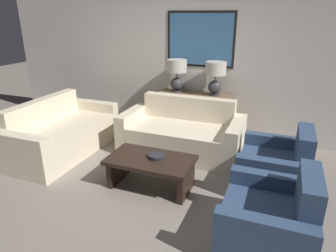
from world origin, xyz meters
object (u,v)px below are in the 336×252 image
(table_lamp_right, at_px, (215,75))
(coffee_table, at_px, (151,166))
(couch_by_back_wall, at_px, (182,135))
(armchair_near_camera, at_px, (270,221))
(table_lamp_left, at_px, (177,72))
(console_table, at_px, (194,115))
(decorative_bowl, at_px, (157,156))
(couch_by_side, at_px, (62,135))
(armchair_near_back_wall, at_px, (276,168))

(table_lamp_right, bearing_deg, coffee_table, -101.32)
(couch_by_back_wall, relative_size, armchair_near_camera, 2.06)
(armchair_near_camera, bearing_deg, table_lamp_left, 127.08)
(console_table, height_order, decorative_bowl, console_table)
(table_lamp_left, distance_m, couch_by_side, 2.19)
(couch_by_side, bearing_deg, table_lamp_left, 43.19)
(couch_by_back_wall, bearing_deg, console_table, 90.00)
(table_lamp_left, xyz_separation_m, armchair_near_back_wall, (1.79, -1.28, -0.88))
(table_lamp_left, distance_m, coffee_table, 2.04)
(couch_by_back_wall, bearing_deg, decorative_bowl, -88.11)
(table_lamp_left, height_order, couch_by_side, table_lamp_left)
(coffee_table, xyz_separation_m, decorative_bowl, (0.06, 0.05, 0.13))
(console_table, height_order, armchair_near_camera, armchair_near_camera)
(couch_by_side, distance_m, decorative_bowl, 1.89)
(table_lamp_right, relative_size, decorative_bowl, 2.51)
(coffee_table, xyz_separation_m, armchair_near_camera, (1.48, -0.55, -0.02))
(console_table, height_order, couch_by_side, couch_by_side)
(table_lamp_left, bearing_deg, decorative_bowl, -78.07)
(couch_by_side, relative_size, decorative_bowl, 8.48)
(decorative_bowl, bearing_deg, coffee_table, -141.88)
(couch_by_back_wall, relative_size, couch_by_side, 1.00)
(coffee_table, bearing_deg, console_table, 89.17)
(coffee_table, distance_m, decorative_bowl, 0.16)
(console_table, relative_size, couch_by_back_wall, 0.66)
(console_table, distance_m, armchair_near_camera, 2.79)
(couch_by_side, relative_size, armchair_near_back_wall, 2.06)
(couch_by_side, bearing_deg, decorative_bowl, -12.36)
(table_lamp_left, relative_size, armchair_near_back_wall, 0.61)
(table_lamp_right, bearing_deg, console_table, -180.00)
(coffee_table, height_order, armchair_near_camera, armchair_near_camera)
(table_lamp_left, relative_size, armchair_near_camera, 0.61)
(couch_by_side, height_order, decorative_bowl, couch_by_side)
(table_lamp_right, height_order, couch_by_side, table_lamp_right)
(coffee_table, bearing_deg, couch_by_back_wall, 88.67)
(armchair_near_back_wall, relative_size, armchair_near_camera, 1.00)
(couch_by_back_wall, distance_m, couch_by_side, 1.93)
(coffee_table, xyz_separation_m, armchair_near_back_wall, (1.48, 0.55, -0.02))
(couch_by_side, xyz_separation_m, coffee_table, (1.78, -0.45, 0.00))
(table_lamp_left, bearing_deg, table_lamp_right, 0.00)
(table_lamp_left, distance_m, armchair_near_back_wall, 2.37)
(armchair_near_back_wall, bearing_deg, armchair_near_camera, -90.00)
(couch_by_back_wall, distance_m, armchair_near_back_wall, 1.57)
(couch_by_back_wall, bearing_deg, coffee_table, -91.33)
(couch_by_back_wall, xyz_separation_m, armchair_near_back_wall, (1.46, -0.60, -0.01))
(couch_by_side, bearing_deg, table_lamp_right, 32.68)
(table_lamp_left, xyz_separation_m, couch_by_side, (-1.46, -1.37, -0.87))
(console_table, xyz_separation_m, coffee_table, (-0.03, -1.83, -0.11))
(console_table, distance_m, decorative_bowl, 1.78)
(console_table, relative_size, couch_by_side, 0.66)
(table_lamp_left, xyz_separation_m, decorative_bowl, (0.38, -1.78, -0.73))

